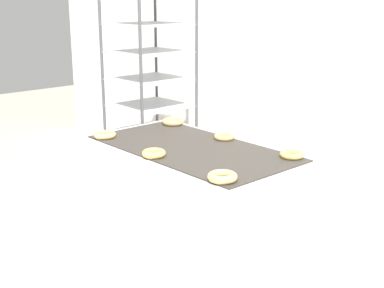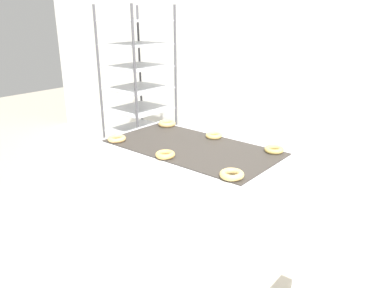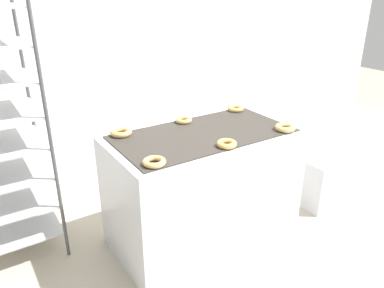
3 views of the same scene
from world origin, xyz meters
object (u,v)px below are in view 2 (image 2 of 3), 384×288
(donut_near_center, at_px, (165,155))
(donut_far_right, at_px, (274,150))
(fryer_machine, at_px, (192,201))
(donut_near_right, at_px, (232,174))
(donut_far_left, at_px, (167,124))
(donut_far_center, at_px, (214,136))
(baking_rack_cart, at_px, (139,99))
(donut_near_left, at_px, (117,139))

(donut_near_center, xyz_separation_m, donut_far_right, (0.52, 0.56, -0.00))
(fryer_machine, distance_m, donut_near_right, 0.75)
(donut_far_left, relative_size, donut_far_center, 1.17)
(baking_rack_cart, bearing_deg, donut_near_right, -27.22)
(baking_rack_cart, height_order, donut_far_left, baking_rack_cart)
(fryer_machine, bearing_deg, donut_near_center, -91.55)
(donut_near_left, xyz_separation_m, donut_far_left, (0.02, 0.54, 0.00))
(donut_near_center, xyz_separation_m, donut_far_center, (0.01, 0.55, -0.00))
(donut_far_center, xyz_separation_m, donut_far_right, (0.51, 0.01, 0.00))
(donut_far_center, bearing_deg, donut_far_right, 0.99)
(donut_far_right, bearing_deg, fryer_machine, -151.55)
(baking_rack_cart, relative_size, donut_near_center, 14.17)
(donut_near_right, bearing_deg, donut_near_left, 179.42)
(donut_near_left, relative_size, donut_far_left, 0.93)
(baking_rack_cart, bearing_deg, donut_far_right, -11.42)
(fryer_machine, xyz_separation_m, donut_far_right, (0.51, 0.28, 0.46))
(baking_rack_cart, xyz_separation_m, donut_far_right, (1.74, -0.35, -0.06))
(donut_far_right, bearing_deg, donut_near_center, -133.20)
(fryer_machine, relative_size, donut_far_center, 10.63)
(donut_far_center, relative_size, donut_far_right, 0.96)
(fryer_machine, relative_size, donut_near_center, 10.22)
(baking_rack_cart, xyz_separation_m, donut_near_right, (1.75, -0.90, -0.06))
(fryer_machine, xyz_separation_m, donut_far_left, (-0.51, 0.28, 0.46))
(donut_near_center, bearing_deg, donut_far_center, 88.89)
(fryer_machine, height_order, baking_rack_cart, baking_rack_cart)
(donut_near_left, relative_size, donut_far_right, 1.04)
(fryer_machine, height_order, donut_near_center, donut_near_center)
(fryer_machine, relative_size, baking_rack_cart, 0.72)
(donut_near_left, bearing_deg, donut_far_right, 27.42)
(donut_far_right, bearing_deg, donut_near_right, -88.82)
(donut_near_center, distance_m, donut_far_left, 0.74)
(donut_near_left, bearing_deg, donut_near_center, -1.71)
(fryer_machine, relative_size, donut_far_right, 10.19)
(donut_near_right, height_order, donut_far_left, same)
(baking_rack_cart, xyz_separation_m, donut_near_left, (0.70, -0.89, -0.06))
(donut_near_center, height_order, donut_far_left, donut_far_left)
(donut_near_left, xyz_separation_m, donut_far_right, (1.04, 0.54, -0.00))
(baking_rack_cart, distance_m, donut_far_center, 1.28)
(baking_rack_cart, bearing_deg, donut_far_left, -26.05)
(baking_rack_cart, relative_size, donut_far_left, 12.60)
(donut_near_center, relative_size, donut_far_center, 1.04)
(fryer_machine, distance_m, donut_near_left, 0.75)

